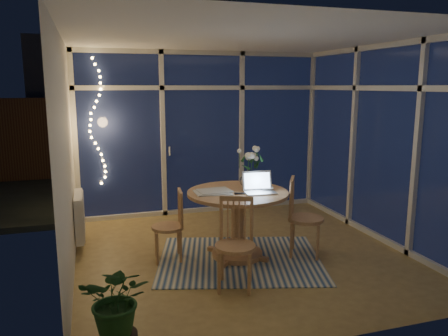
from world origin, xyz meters
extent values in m
plane|color=olive|center=(0.00, 0.00, 0.00)|extent=(4.00, 4.00, 0.00)
plane|color=white|center=(0.00, 0.00, 2.60)|extent=(4.00, 4.00, 0.00)
cube|color=silver|center=(0.00, 2.00, 1.30)|extent=(4.00, 0.04, 2.60)
cube|color=silver|center=(0.00, -2.00, 1.30)|extent=(4.00, 0.04, 2.60)
cube|color=silver|center=(-2.00, 0.00, 1.30)|extent=(0.04, 4.00, 2.60)
cube|color=silver|center=(2.00, 0.00, 1.30)|extent=(0.04, 4.00, 2.60)
cube|color=silver|center=(0.00, 1.96, 1.30)|extent=(4.00, 0.10, 2.60)
cube|color=silver|center=(1.96, 0.00, 1.30)|extent=(0.10, 4.00, 2.60)
cube|color=silver|center=(-1.94, 0.90, 0.40)|extent=(0.10, 0.70, 0.58)
cube|color=black|center=(0.50, 5.00, -0.06)|extent=(12.00, 6.00, 0.10)
cube|color=#391F14|center=(0.00, 5.50, 0.90)|extent=(11.00, 0.08, 1.80)
cube|color=#353840|center=(0.30, 8.50, 2.20)|extent=(7.00, 3.00, 2.20)
sphere|color=black|center=(-0.80, 3.40, 0.45)|extent=(0.90, 0.90, 0.90)
cube|color=beige|center=(-0.11, -0.18, 0.01)|extent=(2.26, 2.00, 0.01)
cylinder|color=#976644|center=(-0.11, -0.08, 0.41)|extent=(1.49, 1.49, 0.82)
cube|color=#976644|center=(-0.93, 0.08, 0.43)|extent=(0.44, 0.44, 0.86)
cube|color=#976644|center=(0.70, -0.28, 0.49)|extent=(0.62, 0.62, 0.98)
cube|color=#976644|center=(-0.40, -0.86, 0.47)|extent=(0.57, 0.57, 0.95)
imported|color=white|center=(0.09, 0.11, 0.93)|extent=(0.25, 0.25, 0.21)
imported|color=silver|center=(0.25, -0.13, 0.84)|extent=(0.19, 0.19, 0.04)
cube|color=#BCB8B3|center=(-0.40, -0.04, 0.83)|extent=(0.40, 0.31, 0.02)
cube|color=black|center=(-0.13, -0.20, 0.83)|extent=(0.13, 0.09, 0.01)
imported|color=#18451E|center=(-1.62, -1.65, 0.38)|extent=(0.66, 0.61, 0.76)
camera|label=1|loc=(-1.76, -4.85, 2.06)|focal=35.00mm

